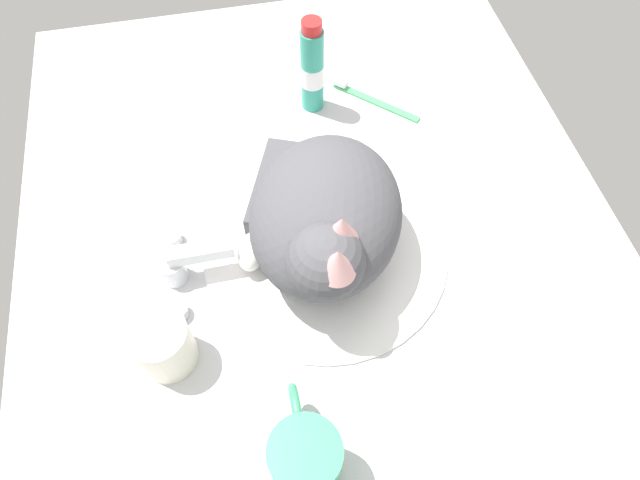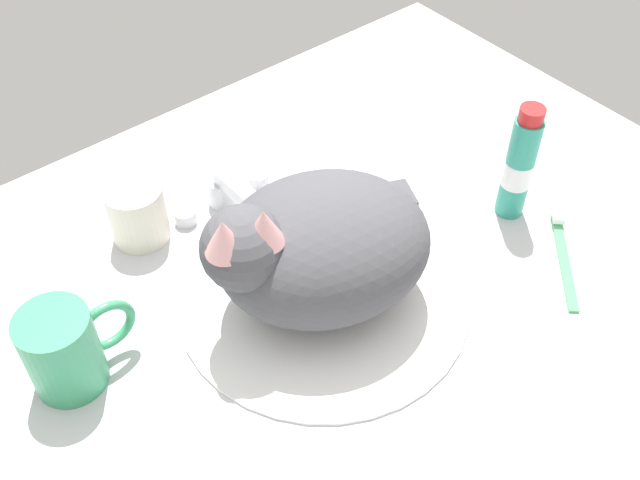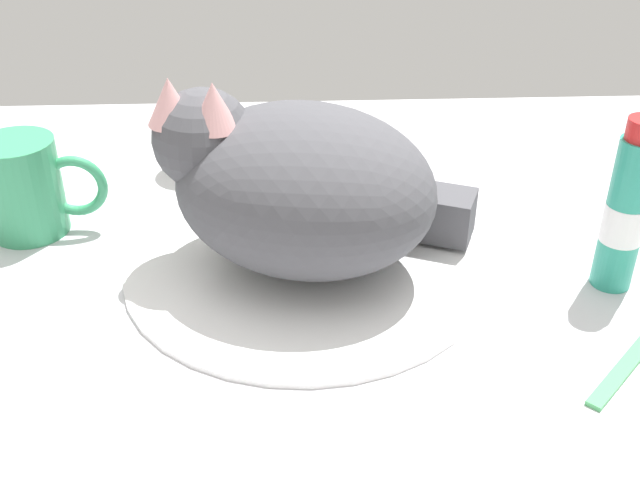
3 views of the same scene
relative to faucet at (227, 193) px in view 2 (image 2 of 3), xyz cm
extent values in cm
cube|color=silver|center=(0.00, -19.02, -4.03)|extent=(110.00, 82.50, 3.00)
cylinder|color=white|center=(0.00, -19.02, -2.08)|extent=(33.03, 33.03, 0.91)
cylinder|color=silver|center=(0.00, 1.26, -0.62)|extent=(3.60, 3.60, 3.83)
cube|color=silver|center=(0.00, -2.93, 2.30)|extent=(2.00, 8.36, 2.00)
cylinder|color=silver|center=(-5.56, 1.26, -1.63)|extent=(2.80, 2.80, 1.80)
cylinder|color=silver|center=(5.56, 1.26, -1.63)|extent=(2.80, 2.80, 1.80)
ellipsoid|color=#4C4C51|center=(0.00, -19.02, 5.67)|extent=(28.52, 26.05, 14.59)
sphere|color=#4C4C51|center=(-8.60, -17.08, 9.68)|extent=(11.56, 11.56, 8.88)
ellipsoid|color=white|center=(-6.95, -17.74, 7.49)|extent=(7.18, 6.69, 4.89)
cone|color=#DB9E9E|center=(-7.32, -19.27, 13.46)|extent=(5.20, 5.20, 4.00)
cone|color=#DB9E9E|center=(-11.03, -17.78, 13.46)|extent=(5.20, 5.20, 4.00)
cube|color=#4C4C51|center=(9.07, -13.58, 0.62)|extent=(15.29, 9.67, 4.50)
ellipsoid|color=white|center=(-0.44, -9.25, 0.40)|extent=(6.54, 5.43, 4.05)
cylinder|color=#389966|center=(-27.05, -11.13, 2.30)|extent=(7.48, 7.48, 9.67)
torus|color=#389966|center=(-22.11, -11.13, 2.30)|extent=(6.42, 1.00, 6.42)
cylinder|color=silver|center=(-11.00, 2.59, 1.25)|extent=(6.94, 6.94, 7.56)
cylinder|color=teal|center=(27.20, -22.76, 4.45)|extent=(3.52, 3.52, 13.97)
cylinder|color=white|center=(27.20, -22.76, 3.75)|extent=(3.59, 3.59, 3.49)
cylinder|color=red|center=(27.20, -22.76, 12.34)|extent=(2.99, 2.99, 1.80)
cube|color=#4CB266|center=(25.55, -32.85, -2.13)|extent=(11.57, 12.00, 0.80)
cube|color=white|center=(30.14, -28.06, -1.33)|extent=(2.56, 2.58, 0.80)
camera|label=1|loc=(-38.13, -10.29, 62.51)|focal=31.36mm
camera|label=2|loc=(-34.92, -61.37, 63.88)|focal=42.47mm
camera|label=3|loc=(-1.32, -79.05, 37.39)|focal=43.75mm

